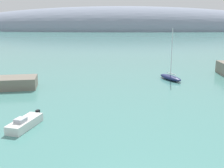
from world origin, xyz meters
name	(u,v)px	position (x,y,z in m)	size (l,w,h in m)	color
distant_ridge	(120,30)	(1.56, 228.05, 0.00)	(306.86, 65.94, 39.37)	gray
sailboat_navy_near_shore	(170,77)	(9.80, 35.26, 0.52)	(4.12, 6.02, 9.36)	navy
motorboat_white_foreground	(25,123)	(-9.55, 12.04, 0.48)	(2.75, 5.34, 1.28)	white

